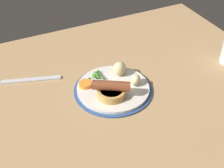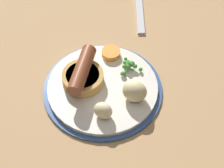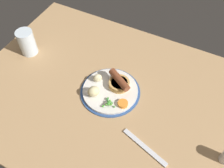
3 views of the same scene
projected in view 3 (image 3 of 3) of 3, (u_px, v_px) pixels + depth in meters
dining_table at (112, 98)px, 97.12cm from camera, size 110.00×80.00×3.00cm
dinner_plate at (110, 91)px, 96.53cm from camera, size 23.28×23.28×1.40cm
sausage_pudding at (119, 82)px, 95.44cm from camera, size 10.53×8.06×5.09cm
pea_pile at (109, 103)px, 90.98cm from camera, size 4.81×4.66×1.88cm
potato_chunk_0 at (98, 78)px, 97.37cm from camera, size 4.38×4.38×3.27cm
potato_chunk_1 at (94, 91)px, 92.79cm from camera, size 5.92×6.02×4.24cm
carrot_slice_2 at (123, 104)px, 91.26cm from camera, size 4.36×4.36×1.23cm
fork at (145, 147)px, 82.80cm from camera, size 17.68×6.80×0.60cm
drinking_glass at (27, 42)px, 105.88cm from camera, size 7.08×7.08×11.19cm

